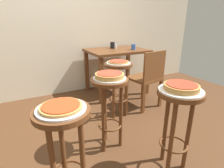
% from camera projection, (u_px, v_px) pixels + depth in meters
% --- Properties ---
extents(ground_plane, '(6.00, 6.00, 0.00)m').
position_uv_depth(ground_plane, '(90.00, 145.00, 1.89)').
color(ground_plane, '#4C2D19').
extents(back_wall, '(6.00, 0.10, 3.00)m').
position_uv_depth(back_wall, '(48.00, 2.00, 2.77)').
color(back_wall, beige).
rests_on(back_wall, ground_plane).
extents(stool_foreground, '(0.35, 0.35, 0.73)m').
position_uv_depth(stool_foreground, '(177.00, 115.00, 1.43)').
color(stool_foreground, '#5B3319').
rests_on(stool_foreground, ground_plane).
extents(serving_plate_foreground, '(0.33, 0.33, 0.01)m').
position_uv_depth(serving_plate_foreground, '(181.00, 90.00, 1.36)').
color(serving_plate_foreground, silver).
rests_on(serving_plate_foreground, stool_foreground).
extents(pizza_foreground, '(0.26, 0.26, 0.05)m').
position_uv_depth(pizza_foreground, '(181.00, 87.00, 1.35)').
color(pizza_foreground, '#B78442').
rests_on(pizza_foreground, serving_plate_foreground).
extents(stool_middle, '(0.35, 0.35, 0.73)m').
position_uv_depth(stool_middle, '(64.00, 138.00, 1.15)').
color(stool_middle, '#5B3319').
rests_on(stool_middle, ground_plane).
extents(serving_plate_middle, '(0.30, 0.30, 0.01)m').
position_uv_depth(serving_plate_middle, '(61.00, 109.00, 1.08)').
color(serving_plate_middle, silver).
rests_on(serving_plate_middle, stool_middle).
extents(pizza_middle, '(0.25, 0.25, 0.02)m').
position_uv_depth(pizza_middle, '(61.00, 106.00, 1.07)').
color(pizza_middle, '#B78442').
rests_on(pizza_middle, serving_plate_middle).
extents(stool_leftside, '(0.35, 0.35, 0.73)m').
position_uv_depth(stool_leftside, '(110.00, 99.00, 1.72)').
color(stool_leftside, '#5B3319').
rests_on(stool_leftside, ground_plane).
extents(serving_plate_leftside, '(0.31, 0.31, 0.01)m').
position_uv_depth(serving_plate_leftside, '(110.00, 78.00, 1.65)').
color(serving_plate_leftside, silver).
rests_on(serving_plate_leftside, stool_leftside).
extents(pizza_leftside, '(0.27, 0.27, 0.05)m').
position_uv_depth(pizza_leftside, '(110.00, 75.00, 1.64)').
color(pizza_leftside, tan).
rests_on(pizza_leftside, serving_plate_leftside).
extents(stool_rear, '(0.35, 0.35, 0.73)m').
position_uv_depth(stool_rear, '(118.00, 79.00, 2.31)').
color(stool_rear, '#5B3319').
rests_on(stool_rear, ground_plane).
extents(serving_plate_rear, '(0.30, 0.30, 0.01)m').
position_uv_depth(serving_plate_rear, '(118.00, 63.00, 2.24)').
color(serving_plate_rear, silver).
rests_on(serving_plate_rear, stool_rear).
extents(pizza_rear, '(0.25, 0.25, 0.02)m').
position_uv_depth(pizza_rear, '(118.00, 62.00, 2.23)').
color(pizza_rear, '#B78442').
rests_on(pizza_rear, serving_plate_rear).
extents(dining_table, '(0.98, 0.73, 0.77)m').
position_uv_depth(dining_table, '(117.00, 57.00, 3.09)').
color(dining_table, '#5B3319').
rests_on(dining_table, ground_plane).
extents(cup_near_edge, '(0.07, 0.07, 0.09)m').
position_uv_depth(cup_near_edge, '(133.00, 47.00, 3.01)').
color(cup_near_edge, '#3360B2').
rests_on(cup_near_edge, dining_table).
extents(cup_far_edge, '(0.08, 0.08, 0.11)m').
position_uv_depth(cup_far_edge, '(112.00, 45.00, 3.16)').
color(cup_far_edge, black).
rests_on(cup_far_edge, dining_table).
extents(condiment_shaker, '(0.04, 0.04, 0.07)m').
position_uv_depth(condiment_shaker, '(116.00, 47.00, 3.10)').
color(condiment_shaker, white).
rests_on(condiment_shaker, dining_table).
extents(wooden_chair, '(0.46, 0.46, 0.85)m').
position_uv_depth(wooden_chair, '(147.00, 77.00, 2.58)').
color(wooden_chair, brown).
rests_on(wooden_chair, ground_plane).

